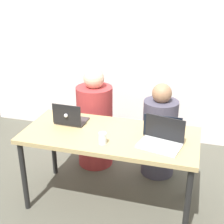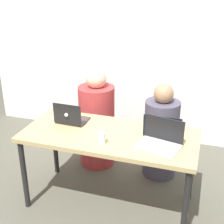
% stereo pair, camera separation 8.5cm
% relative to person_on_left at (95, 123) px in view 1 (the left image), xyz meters
% --- Properties ---
extents(ground_plane, '(12.00, 12.00, 0.00)m').
position_rel_person_on_left_xyz_m(ground_plane, '(0.37, -0.65, -0.51)').
color(ground_plane, '#4E4D42').
extents(back_wall, '(4.50, 0.10, 2.55)m').
position_rel_person_on_left_xyz_m(back_wall, '(0.37, 0.88, 0.76)').
color(back_wall, silver).
rests_on(back_wall, ground).
extents(desk, '(1.57, 0.71, 0.75)m').
position_rel_person_on_left_xyz_m(desk, '(0.37, -0.65, 0.17)').
color(desk, tan).
rests_on(desk, ground).
extents(person_on_left, '(0.45, 0.45, 1.15)m').
position_rel_person_on_left_xyz_m(person_on_left, '(0.00, 0.00, 0.00)').
color(person_on_left, '#A43233').
rests_on(person_on_left, ground).
extents(person_on_right, '(0.45, 0.45, 1.05)m').
position_rel_person_on_left_xyz_m(person_on_right, '(0.74, 0.00, -0.05)').
color(person_on_right, '#434051').
rests_on(person_on_right, ground).
extents(laptop_front_right, '(0.38, 0.30, 0.22)m').
position_rel_person_on_left_xyz_m(laptop_front_right, '(0.84, -0.72, 0.29)').
color(laptop_front_right, silver).
rests_on(laptop_front_right, desk).
extents(laptop_back_right, '(0.33, 0.25, 0.21)m').
position_rel_person_on_left_xyz_m(laptop_back_right, '(0.83, -0.54, 0.29)').
color(laptop_back_right, '#373439').
rests_on(laptop_back_right, desk).
extents(laptop_back_left, '(0.29, 0.25, 0.21)m').
position_rel_person_on_left_xyz_m(laptop_back_left, '(-0.06, -0.54, 0.29)').
color(laptop_back_left, '#3C3739').
rests_on(laptop_back_left, desk).
extents(water_glass_center, '(0.07, 0.07, 0.10)m').
position_rel_person_on_left_xyz_m(water_glass_center, '(0.36, -0.84, 0.28)').
color(water_glass_center, silver).
rests_on(water_glass_center, desk).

